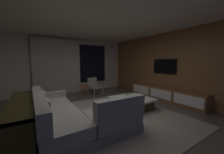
# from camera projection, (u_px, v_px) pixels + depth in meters

# --- Properties ---
(floor) EXTENTS (9.20, 9.20, 0.00)m
(floor) POSITION_uv_depth(u_px,v_px,m) (104.00, 117.00, 3.60)
(floor) COLOR #564C44
(back_wall_with_window) EXTENTS (6.60, 0.30, 2.70)m
(back_wall_with_window) POSITION_uv_depth(u_px,v_px,m) (68.00, 66.00, 6.45)
(back_wall_with_window) COLOR beige
(back_wall_with_window) RESTS_ON floor
(media_wall) EXTENTS (0.12, 7.80, 2.70)m
(media_wall) POSITION_uv_depth(u_px,v_px,m) (172.00, 66.00, 5.09)
(media_wall) COLOR brown
(media_wall) RESTS_ON floor
(ceiling) EXTENTS (8.20, 8.20, 0.00)m
(ceiling) POSITION_uv_depth(u_px,v_px,m) (103.00, 15.00, 3.30)
(ceiling) COLOR beige
(area_rug) EXTENTS (3.20, 3.80, 0.01)m
(area_rug) POSITION_uv_depth(u_px,v_px,m) (116.00, 115.00, 3.70)
(area_rug) COLOR gray
(area_rug) RESTS_ON floor
(sectional_couch) EXTENTS (1.98, 2.50, 0.82)m
(sectional_couch) POSITION_uv_depth(u_px,v_px,m) (70.00, 116.00, 2.93)
(sectional_couch) COLOR gray
(sectional_couch) RESTS_ON floor
(coffee_table) EXTENTS (1.16, 1.16, 0.36)m
(coffee_table) POSITION_uv_depth(u_px,v_px,m) (132.00, 103.00, 4.20)
(coffee_table) COLOR #332D12
(coffee_table) RESTS_ON floor
(book_stack_on_coffee_table) EXTENTS (0.29, 0.21, 0.10)m
(book_stack_on_coffee_table) POSITION_uv_depth(u_px,v_px,m) (130.00, 95.00, 4.36)
(book_stack_on_coffee_table) COLOR #747DA2
(book_stack_on_coffee_table) RESTS_ON coffee_table
(accent_chair_near_window) EXTENTS (0.64, 0.66, 0.78)m
(accent_chair_near_window) POSITION_uv_depth(u_px,v_px,m) (94.00, 85.00, 6.15)
(accent_chair_near_window) COLOR #B2ADA0
(accent_chair_near_window) RESTS_ON floor
(side_stool) EXTENTS (0.32, 0.32, 0.46)m
(side_stool) POSITION_uv_depth(u_px,v_px,m) (84.00, 87.00, 5.91)
(side_stool) COLOR #BF4C1E
(side_stool) RESTS_ON floor
(media_console) EXTENTS (0.46, 3.10, 0.52)m
(media_console) POSITION_uv_depth(u_px,v_px,m) (165.00, 94.00, 5.10)
(media_console) COLOR brown
(media_console) RESTS_ON floor
(mounted_tv) EXTENTS (0.05, 1.02, 0.59)m
(mounted_tv) POSITION_uv_depth(u_px,v_px,m) (164.00, 66.00, 5.24)
(mounted_tv) COLOR black
(console_table_behind_couch) EXTENTS (0.40, 2.10, 0.74)m
(console_table_behind_couch) POSITION_uv_depth(u_px,v_px,m) (21.00, 118.00, 2.53)
(console_table_behind_couch) COLOR #332D12
(console_table_behind_couch) RESTS_ON floor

